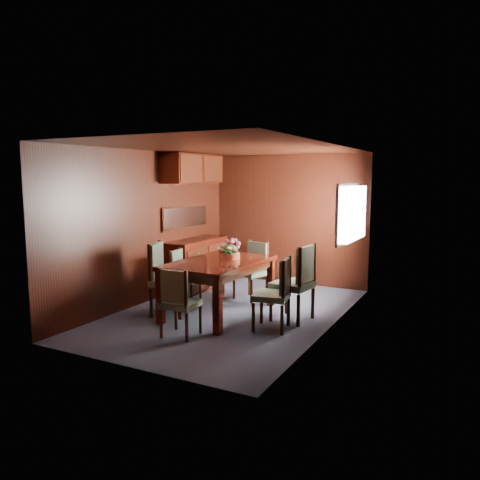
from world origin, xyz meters
The scene contains 11 objects.
ground centered at (0.00, 0.00, 0.00)m, with size 4.50×4.50×0.00m, color #393D4E.
room_shell centered at (-0.10, 0.33, 1.63)m, with size 3.06×4.52×2.41m.
sideboard centered at (-1.25, 1.00, 0.45)m, with size 0.48×1.40×0.90m, color black.
dining_table centered at (-0.12, -0.13, 0.68)m, with size 1.11×1.72×0.79m.
chair_left_near centered at (-0.83, -0.50, 0.59)m, with size 0.62×0.63×1.06m.
chair_left_far centered at (-0.93, 0.09, 0.48)m, with size 0.46×0.47×0.87m.
chair_right_near centered at (0.90, -0.40, 0.53)m, with size 0.51×0.52×0.96m.
chair_right_far centered at (1.00, 0.08, 0.60)m, with size 0.55×0.57×1.08m.
chair_head centered at (-0.08, -1.24, 0.49)m, with size 0.45×0.43×0.89m.
chair_foot centered at (-0.08, 0.92, 0.52)m, with size 0.55×0.54×0.94m.
flower_centerpiece centered at (-0.06, 0.10, 0.94)m, with size 0.30×0.30×0.30m.
Camera 1 is at (3.22, -5.88, 1.99)m, focal length 35.00 mm.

